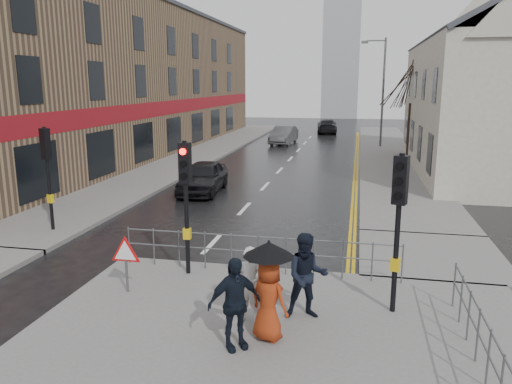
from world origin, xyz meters
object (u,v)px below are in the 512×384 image
at_px(pedestrian_b, 307,276).
at_px(pedestrian_d, 234,304).
at_px(car_parked, 203,177).
at_px(car_mid, 284,135).
at_px(pedestrian_with_umbrella, 269,285).
at_px(pedestrian_a, 250,285).

distance_m(pedestrian_b, pedestrian_d, 1.89).
distance_m(car_parked, car_mid, 19.06).
distance_m(pedestrian_b, car_mid, 31.17).
height_order(pedestrian_b, car_mid, pedestrian_b).
distance_m(pedestrian_with_umbrella, car_mid, 32.11).
bearing_deg(pedestrian_d, pedestrian_a, 49.60).
relative_size(pedestrian_a, pedestrian_with_umbrella, 0.82).
xyz_separation_m(pedestrian_b, pedestrian_with_umbrella, (-0.61, -1.04, 0.18)).
height_order(pedestrian_a, pedestrian_b, pedestrian_b).
bearing_deg(car_parked, car_mid, 84.62).
bearing_deg(pedestrian_b, pedestrian_a, -171.73).
xyz_separation_m(pedestrian_a, pedestrian_b, (1.09, 0.43, 0.11)).
bearing_deg(pedestrian_d, pedestrian_with_umbrella, 2.66).
distance_m(pedestrian_a, car_mid, 31.44).
relative_size(pedestrian_b, pedestrian_d, 1.04).
distance_m(pedestrian_a, pedestrian_with_umbrella, 0.83).
bearing_deg(car_parked, pedestrian_with_umbrella, -70.15).
distance_m(pedestrian_with_umbrella, pedestrian_d, 0.74).
xyz_separation_m(pedestrian_d, car_mid, (-3.91, 32.24, -0.29)).
bearing_deg(pedestrian_a, car_mid, 101.98).
bearing_deg(pedestrian_a, pedestrian_with_umbrella, -46.72).
distance_m(pedestrian_a, pedestrian_d, 1.06).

